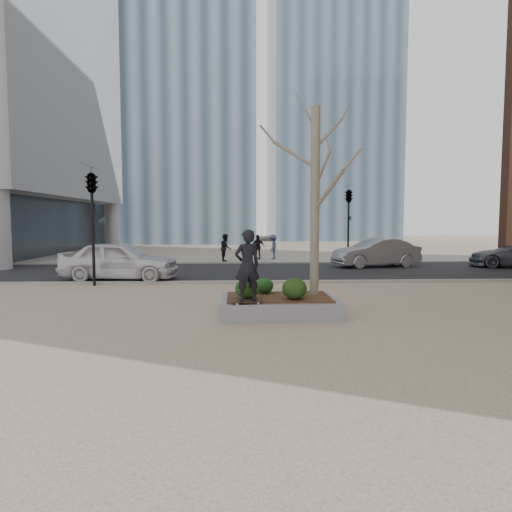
{
  "coord_description": "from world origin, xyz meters",
  "views": [
    {
      "loc": [
        -0.14,
        -11.87,
        2.51
      ],
      "look_at": [
        0.5,
        2.0,
        1.4
      ],
      "focal_mm": 32.0,
      "sensor_mm": 36.0,
      "label": 1
    }
  ],
  "objects_px": {
    "planter": "(278,306)",
    "skateboard": "(247,303)",
    "skateboarder": "(247,265)",
    "police_car": "(120,261)"
  },
  "relations": [
    {
      "from": "planter",
      "to": "police_car",
      "type": "distance_m",
      "value": 9.16
    },
    {
      "from": "planter",
      "to": "skateboard",
      "type": "relative_size",
      "value": 3.85
    },
    {
      "from": "skateboard",
      "to": "police_car",
      "type": "distance_m",
      "value": 9.36
    },
    {
      "from": "planter",
      "to": "police_car",
      "type": "relative_size",
      "value": 0.63
    },
    {
      "from": "planter",
      "to": "police_car",
      "type": "bearing_deg",
      "value": 130.03
    },
    {
      "from": "skateboarder",
      "to": "police_car",
      "type": "bearing_deg",
      "value": -75.36
    },
    {
      "from": "skateboarder",
      "to": "police_car",
      "type": "distance_m",
      "value": 9.37
    },
    {
      "from": "planter",
      "to": "police_car",
      "type": "height_order",
      "value": "police_car"
    },
    {
      "from": "planter",
      "to": "skateboard",
      "type": "distance_m",
      "value": 1.25
    },
    {
      "from": "skateboarder",
      "to": "skateboard",
      "type": "bearing_deg",
      "value": 162.07
    }
  ]
}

